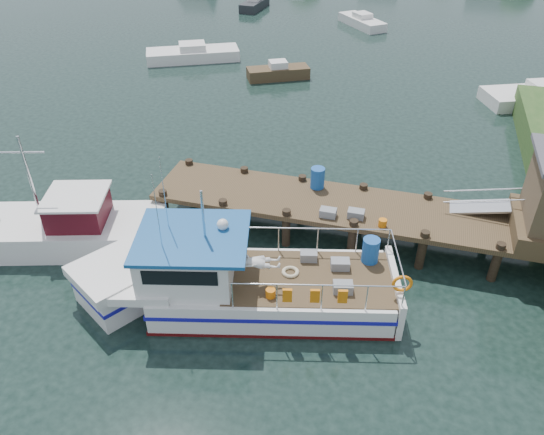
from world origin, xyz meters
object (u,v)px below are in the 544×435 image
(dock, at_px, (489,205))
(work_boat, at_px, (57,228))
(lobster_boat, at_px, (232,282))
(moored_rowboat, at_px, (278,72))
(moored_a, at_px, (193,54))
(moored_b, at_px, (362,21))
(moored_e, at_px, (254,4))

(dock, relative_size, work_boat, 1.92)
(dock, bearing_deg, lobster_boat, -148.09)
(dock, height_order, moored_rowboat, dock)
(moored_rowboat, bearing_deg, moored_a, 165.61)
(lobster_boat, bearing_deg, moored_a, 101.52)
(work_boat, xyz_separation_m, moored_b, (6.90, 34.21, -0.30))
(moored_a, height_order, moored_e, moored_e)
(dock, distance_m, lobster_boat, 9.41)
(lobster_boat, xyz_separation_m, moored_b, (-0.57, 35.53, -0.53))
(work_boat, bearing_deg, moored_e, 78.89)
(lobster_boat, height_order, work_boat, lobster_boat)
(dock, xyz_separation_m, moored_e, (-19.28, 33.99, -1.79))
(moored_a, xyz_separation_m, moored_e, (-0.24, 15.78, 0.00))
(moored_b, height_order, moored_e, moored_e)
(dock, bearing_deg, moored_rowboat, 126.76)
(moored_rowboat, height_order, moored_b, moored_rowboat)
(lobster_boat, height_order, moored_b, lobster_boat)
(moored_rowboat, xyz_separation_m, moored_e, (-7.20, 17.81, 0.01))
(moored_b, distance_m, moored_e, 11.32)
(lobster_boat, distance_m, work_boat, 7.59)
(dock, bearing_deg, moored_e, 119.57)
(moored_a, bearing_deg, work_boat, -87.15)
(moored_rowboat, bearing_deg, moored_b, 77.86)
(dock, distance_m, moored_e, 39.12)
(moored_a, relative_size, moored_b, 1.37)
(lobster_boat, distance_m, moored_rowboat, 21.52)
(dock, bearing_deg, moored_b, 105.49)
(lobster_boat, relative_size, moored_b, 2.17)
(moored_rowboat, xyz_separation_m, moored_b, (3.61, 14.43, -0.02))
(lobster_boat, height_order, moored_a, lobster_boat)
(dock, relative_size, moored_b, 3.30)
(moored_rowboat, bearing_deg, dock, -51.35)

